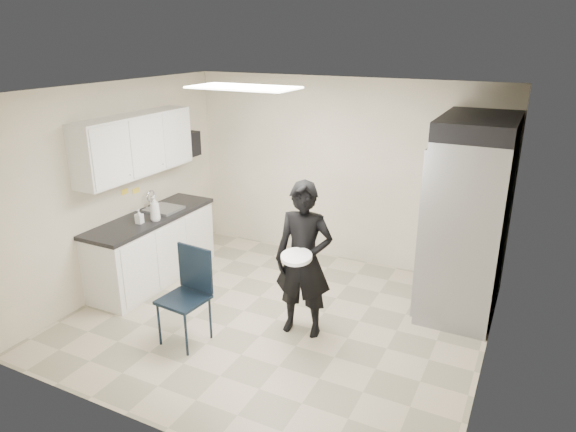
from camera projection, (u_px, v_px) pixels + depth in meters
The scene contains 21 objects.
floor at pixel (276, 319), 5.96m from camera, with size 4.50×4.50×0.00m, color tan.
ceiling at pixel (274, 90), 5.09m from camera, with size 4.50×4.50×0.00m, color silver.
back_wall at pixel (342, 172), 7.21m from camera, with size 4.50×4.50×0.00m, color beige.
left_wall at pixel (118, 188), 6.47m from camera, with size 4.00×4.00×0.00m, color beige.
right_wall at pixel (498, 251), 4.58m from camera, with size 4.00×4.00×0.00m, color beige.
ceiling_panel at pixel (244, 87), 5.69m from camera, with size 1.20×0.60×0.02m, color white.
lower_counter at pixel (153, 249), 6.80m from camera, with size 0.60×1.90×0.86m, color silver.
countertop at pixel (150, 217), 6.65m from camera, with size 0.64×1.95×0.05m, color black.
sink at pixel (164, 213), 6.86m from camera, with size 0.42×0.40×0.14m, color gray.
faucet at pixel (151, 200), 6.89m from camera, with size 0.02×0.02×0.24m, color silver.
upper_cabinets at pixel (136, 145), 6.39m from camera, with size 0.35×1.80×0.75m, color silver.
towel_dispenser at pixel (189, 144), 7.46m from camera, with size 0.22×0.30×0.35m, color black.
notice_sticker_left at pixel (125, 192), 6.58m from camera, with size 0.00×0.12×0.07m, color yellow.
notice_sticker_right at pixel (136, 191), 6.76m from camera, with size 0.00×0.12×0.07m, color yellow.
commercial_fridge at pixel (467, 225), 5.91m from camera, with size 0.80×1.35×2.10m, color gray.
fridge_compressor at pixel (480, 125), 5.53m from camera, with size 0.80×1.35×0.20m, color black.
folding_chair at pixel (183, 300), 5.37m from camera, with size 0.45×0.45×1.00m, color black.
man_tuxedo at pixel (304, 260), 5.45m from camera, with size 0.63×0.42×1.72m, color black.
bucket_lid at pixel (296, 257), 5.18m from camera, with size 0.32×0.32×0.04m, color silver.
soap_bottle_a at pixel (155, 208), 6.41m from camera, with size 0.13×0.13×0.32m, color white.
soap_bottle_b at pixel (139, 216), 6.34m from camera, with size 0.08×0.08×0.18m, color #9D9DA8.
Camera 1 is at (2.45, -4.60, 3.13)m, focal length 32.00 mm.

